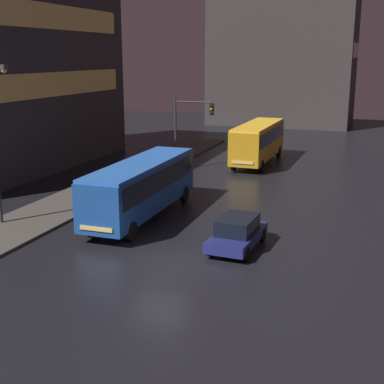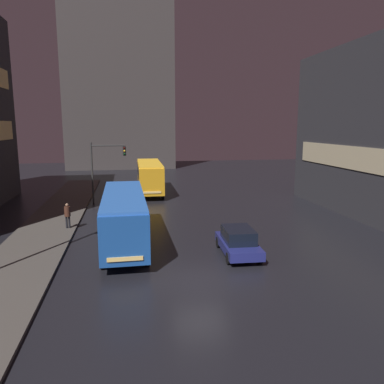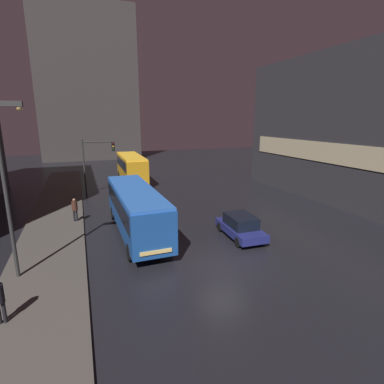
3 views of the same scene
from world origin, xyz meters
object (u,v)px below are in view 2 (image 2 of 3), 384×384
car_taxi (238,241)px  pedestrian_near (67,213)px  traffic_light_main (104,162)px  bus_near (124,213)px  bus_far (150,174)px

car_taxi → pedestrian_near: pedestrian_near is taller
traffic_light_main → pedestrian_near: bearing=-103.9°
bus_near → bus_far: bearing=-99.1°
pedestrian_near → bus_far: bearing=-87.1°
car_taxi → bus_near: bearing=-22.7°
bus_near → bus_far: size_ratio=1.09×
pedestrian_near → bus_near: bearing=163.8°
car_taxi → pedestrian_near: (-10.27, 6.92, 0.44)m
pedestrian_near → traffic_light_main: (2.14, 8.63, 2.68)m
car_taxi → traffic_light_main: bearing=-59.7°
bus_far → car_taxi: 20.83m
traffic_light_main → car_taxi: bearing=-62.4°
bus_near → bus_far: (2.60, 17.45, 0.10)m
bus_near → traffic_light_main: (-1.78, 12.55, 1.93)m
bus_near → traffic_light_main: 12.82m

